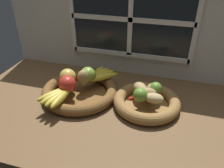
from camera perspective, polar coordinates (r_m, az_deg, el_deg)
ground_plane at (r=105.18cm, az=0.94°, el=-4.94°), size 140.00×90.00×3.00cm
back_wall at (r=118.41cm, az=4.98°, el=15.15°), size 140.00×4.60×55.00cm
fruit_bowl_left at (r=107.69cm, az=-8.34°, el=-1.83°), size 36.60×36.60×5.15cm
fruit_bowl_right at (r=100.41cm, az=8.97°, el=-4.62°), size 30.07×30.07×5.15cm
apple_green_back at (r=107.71cm, az=-6.24°, el=2.46°), size 7.73×7.73×7.73cm
apple_red_front at (r=101.36cm, az=-11.56°, el=0.01°), size 7.88×7.88×7.88cm
apple_golden_left at (r=107.26cm, az=-11.37°, el=1.92°), size 7.94×7.94×7.94cm
pear_brown at (r=105.38cm, az=-7.45°, el=1.69°), size 7.75×8.07×7.80cm
banana_bunch_front at (r=98.46cm, az=-13.85°, el=-2.89°), size 12.23×17.85×3.37cm
banana_bunch_back at (r=111.54cm, az=-3.21°, el=2.32°), size 14.52×17.43×3.07cm
potato_back at (r=101.19cm, az=10.70°, el=-1.05°), size 7.88×7.65×4.56cm
potato_small at (r=94.77cm, az=10.87°, el=-3.63°), size 8.21×5.48×4.28cm
potato_oblong at (r=100.25cm, az=7.39°, el=-1.05°), size 9.34×9.67×4.61cm
potato_large at (r=97.58cm, az=9.21°, el=-2.25°), size 8.66×6.19×4.49cm
lime_near at (r=94.08cm, az=7.34°, el=-2.85°), size 6.25×6.25×6.25cm
lime_far at (r=100.42cm, az=11.27°, el=-1.05°), size 5.59×5.59×5.59cm
chili_pepper at (r=96.30cm, az=7.86°, el=-3.63°), size 11.37×5.97×1.72cm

